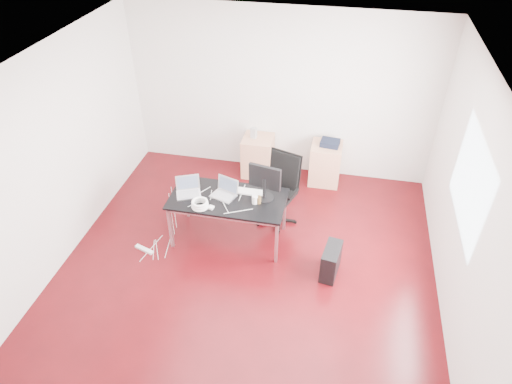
% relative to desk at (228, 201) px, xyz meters
% --- Properties ---
extents(room_shell, '(5.00, 5.00, 5.00)m').
position_rel_desk_xyz_m(room_shell, '(0.42, -0.49, 0.73)').
color(room_shell, '#3D060A').
rests_on(room_shell, ground).
extents(desk, '(1.60, 0.80, 0.73)m').
position_rel_desk_xyz_m(desk, '(0.00, 0.00, 0.00)').
color(desk, black).
rests_on(desk, ground).
extents(office_chair, '(0.61, 0.62, 1.08)m').
position_rel_desk_xyz_m(office_chair, '(0.63, 0.59, -0.07)').
color(office_chair, black).
rests_on(office_chair, ground).
extents(filing_cabinet_left, '(0.50, 0.50, 0.70)m').
position_rel_desk_xyz_m(filing_cabinet_left, '(0.07, 1.74, -0.33)').
color(filing_cabinet_left, tan).
rests_on(filing_cabinet_left, ground).
extents(filing_cabinet_right, '(0.50, 0.50, 0.70)m').
position_rel_desk_xyz_m(filing_cabinet_right, '(1.22, 1.74, -0.33)').
color(filing_cabinet_right, tan).
rests_on(filing_cabinet_right, ground).
extents(pc_tower, '(0.27, 0.48, 0.44)m').
position_rel_desk_xyz_m(pc_tower, '(1.49, -0.41, -0.46)').
color(pc_tower, black).
rests_on(pc_tower, ground).
extents(wastebasket, '(0.27, 0.27, 0.28)m').
position_rel_desk_xyz_m(wastebasket, '(0.67, 1.42, -0.54)').
color(wastebasket, black).
rests_on(wastebasket, ground).
extents(power_strip, '(0.30, 0.15, 0.04)m').
position_rel_desk_xyz_m(power_strip, '(-1.12, -0.51, -0.66)').
color(power_strip, white).
rests_on(power_strip, ground).
extents(laptop_left, '(0.40, 0.36, 0.23)m').
position_rel_desk_xyz_m(laptop_left, '(-0.57, -0.00, 0.11)').
color(laptop_left, silver).
rests_on(laptop_left, desk).
extents(laptop_right, '(0.40, 0.35, 0.23)m').
position_rel_desk_xyz_m(laptop_right, '(-0.05, 0.06, 0.11)').
color(laptop_right, silver).
rests_on(laptop_right, desk).
extents(monitor, '(0.45, 0.26, 0.51)m').
position_rel_desk_xyz_m(monitor, '(0.49, 0.12, 0.34)').
color(monitor, black).
rests_on(monitor, desk).
extents(keyboard, '(0.44, 0.15, 0.02)m').
position_rel_desk_xyz_m(keyboard, '(0.25, 0.18, 0.06)').
color(keyboard, white).
rests_on(keyboard, desk).
extents(cup_white, '(0.09, 0.09, 0.12)m').
position_rel_desk_xyz_m(cup_white, '(0.39, -0.03, 0.11)').
color(cup_white, white).
rests_on(cup_white, desk).
extents(cup_brown, '(0.09, 0.09, 0.10)m').
position_rel_desk_xyz_m(cup_brown, '(0.43, -0.02, 0.10)').
color(cup_brown, '#50381B').
rests_on(cup_brown, desk).
extents(cable_coil, '(0.24, 0.24, 0.11)m').
position_rel_desk_xyz_m(cable_coil, '(-0.31, -0.27, 0.11)').
color(cable_coil, white).
rests_on(cable_coil, desk).
extents(power_adapter, '(0.08, 0.08, 0.03)m').
position_rel_desk_xyz_m(power_adapter, '(-0.16, -0.27, 0.07)').
color(power_adapter, white).
rests_on(power_adapter, desk).
extents(speaker, '(0.11, 0.10, 0.18)m').
position_rel_desk_xyz_m(speaker, '(-0.01, 1.74, 0.11)').
color(speaker, '#9E9E9E').
rests_on(speaker, filing_cabinet_left).
extents(navy_garment, '(0.33, 0.27, 0.09)m').
position_rel_desk_xyz_m(navy_garment, '(1.26, 1.75, 0.07)').
color(navy_garment, black).
rests_on(navy_garment, filing_cabinet_right).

